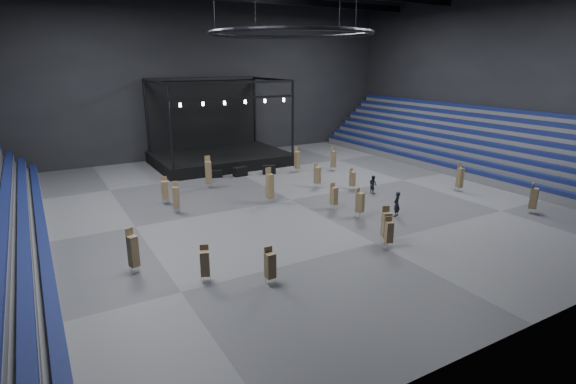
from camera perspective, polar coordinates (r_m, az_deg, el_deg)
floor at (r=37.07m, az=0.37°, el=-1.00°), size 50.00×50.00×0.00m
wall_back at (r=54.57m, az=-11.17°, el=13.92°), size 50.00×0.20×18.00m
wall_front at (r=20.37m, az=32.16°, el=7.99°), size 50.00×0.20×18.00m
wall_right at (r=52.67m, az=25.20°, el=12.63°), size 0.20×42.00×18.00m
bleachers_right at (r=51.82m, az=22.90°, el=4.71°), size 7.20×40.00×6.40m
stage at (r=50.97m, az=-8.93°, el=5.32°), size 14.00×10.00×9.20m
truss_ring at (r=35.41m, az=0.41°, el=19.50°), size 12.30×12.30×5.15m
flight_case_left at (r=44.67m, az=-9.01°, el=2.29°), size 1.16×0.85×0.70m
flight_case_mid at (r=44.85m, az=-6.09°, el=2.60°), size 1.43×0.82×0.91m
flight_case_right at (r=45.51m, az=-2.42°, el=2.86°), size 1.44×1.08×0.86m
chair_stack_0 at (r=46.85m, az=5.79°, el=4.24°), size 0.58×0.58×2.52m
chair_stack_1 at (r=34.68m, az=-14.03°, el=-0.62°), size 0.56×0.56×2.43m
chair_stack_2 at (r=33.08m, az=9.12°, el=-1.24°), size 0.68×0.68×2.22m
chair_stack_3 at (r=40.76m, az=-10.08°, el=2.52°), size 0.61×0.61×2.93m
chair_stack_4 at (r=25.66m, az=-19.09°, el=-7.03°), size 0.59×0.59×2.54m
chair_stack_5 at (r=28.17m, az=12.70°, el=-4.92°), size 0.54×0.54×1.98m
chair_stack_6 at (r=34.65m, az=5.85°, el=-0.44°), size 0.51×0.51×2.08m
chair_stack_7 at (r=35.91m, az=-2.33°, el=0.84°), size 0.55×0.55×2.90m
chair_stack_8 at (r=23.16m, az=-2.29°, el=-9.22°), size 0.48×0.48×2.04m
chair_stack_9 at (r=40.13m, az=8.17°, el=1.70°), size 0.50×0.50×1.93m
chair_stack_10 at (r=23.76m, az=-10.51°, el=-8.82°), size 0.60×0.60×2.03m
chair_stack_11 at (r=37.09m, az=-15.39°, el=0.31°), size 0.61×0.61×2.22m
chair_stack_12 at (r=40.39m, az=3.74°, el=2.21°), size 0.66×0.66×2.28m
chair_stack_13 at (r=28.84m, az=12.37°, el=-3.97°), size 0.64×0.64×2.37m
chair_stack_14 at (r=41.85m, az=20.99°, el=1.76°), size 0.48×0.48×2.54m
chair_stack_15 at (r=38.17m, az=28.74°, el=-0.64°), size 0.66×0.66×2.35m
chair_stack_16 at (r=46.08m, az=1.16°, el=4.15°), size 0.46×0.46×2.57m
man_center at (r=33.94m, az=13.63°, el=-1.49°), size 0.81×0.68×1.87m
crew_member at (r=39.47m, az=10.74°, el=0.97°), size 0.62×0.78×1.56m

